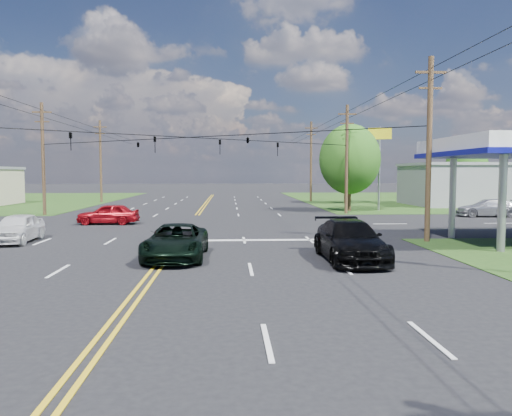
{
  "coord_description": "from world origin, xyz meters",
  "views": [
    {
      "loc": [
        2.71,
        -22.26,
        3.57
      ],
      "look_at": [
        4.24,
        6.0,
        1.59
      ],
      "focal_mm": 35.0,
      "sensor_mm": 36.0,
      "label": 1
    }
  ],
  "objects": [
    {
      "name": "pole_right_far",
      "position": [
        13.0,
        40.0,
        5.17
      ],
      "size": [
        1.6,
        0.28,
        10.0
      ],
      "color": "#3C2E19",
      "rests_on": "ground"
    },
    {
      "name": "sedan_red",
      "position": [
        -5.75,
        13.0,
        0.72
      ],
      "size": [
        4.25,
        1.76,
        1.44
      ],
      "primitive_type": "imported",
      "rotation": [
        0.0,
        0.0,
        -1.59
      ],
      "color": "maroon",
      "rests_on": "ground"
    },
    {
      "name": "power_lines",
      "position": [
        0.0,
        10.0,
        8.6
      ],
      "size": [
        26.04,
        100.0,
        0.64
      ],
      "color": "black",
      "rests_on": "ground"
    },
    {
      "name": "pickup_white",
      "position": [
        -8.24,
        4.0,
        0.75
      ],
      "size": [
        1.96,
        4.46,
        1.49
      ],
      "primitive_type": "imported",
      "rotation": [
        0.0,
        0.0,
        0.04
      ],
      "color": "silver",
      "rests_on": "ground"
    },
    {
      "name": "ground",
      "position": [
        0.0,
        12.0,
        0.0
      ],
      "size": [
        280.0,
        280.0,
        0.0
      ],
      "primitive_type": "plane",
      "color": "black",
      "rests_on": "ground"
    },
    {
      "name": "suv_black",
      "position": [
        7.64,
        -2.27,
        0.82
      ],
      "size": [
        2.32,
        5.65,
        1.64
      ],
      "primitive_type": "imported",
      "rotation": [
        0.0,
        0.0,
        0.01
      ],
      "color": "black",
      "rests_on": "ground"
    },
    {
      "name": "grass_ne",
      "position": [
        35.0,
        44.0,
        0.0
      ],
      "size": [
        46.0,
        48.0,
        0.03
      ],
      "primitive_type": "cube",
      "color": "#204215",
      "rests_on": "ground"
    },
    {
      "name": "sedan_far",
      "position": [
        23.97,
        17.5,
        0.73
      ],
      "size": [
        5.18,
        2.51,
        1.45
      ],
      "primitive_type": "imported",
      "rotation": [
        0.0,
        0.0,
        -1.67
      ],
      "color": "#ACACB1",
      "rests_on": "ground"
    },
    {
      "name": "pole_ne",
      "position": [
        13.0,
        21.0,
        4.92
      ],
      "size": [
        1.6,
        0.28,
        9.5
      ],
      "color": "#3C2E19",
      "rests_on": "ground"
    },
    {
      "name": "pole_se",
      "position": [
        13.0,
        3.0,
        4.92
      ],
      "size": [
        1.6,
        0.28,
        9.5
      ],
      "color": "#3C2E19",
      "rests_on": "ground"
    },
    {
      "name": "tree_right_b",
      "position": [
        16.5,
        36.0,
        4.22
      ],
      "size": [
        4.94,
        4.94,
        7.09
      ],
      "color": "#3C2E19",
      "rests_on": "ground"
    },
    {
      "name": "pole_left_far",
      "position": [
        -13.0,
        40.0,
        5.17
      ],
      "size": [
        1.6,
        0.28,
        10.0
      ],
      "color": "#3C2E19",
      "rests_on": "ground"
    },
    {
      "name": "tree_right_a",
      "position": [
        14.0,
        24.0,
        4.87
      ],
      "size": [
        5.7,
        5.7,
        8.18
      ],
      "color": "#3C2E19",
      "rests_on": "ground"
    },
    {
      "name": "pickup_dkgreen",
      "position": [
        0.5,
        -1.55,
        0.73
      ],
      "size": [
        2.51,
        5.27,
        1.45
      ],
      "primitive_type": "imported",
      "rotation": [
        0.0,
        0.0,
        -0.02
      ],
      "color": "black",
      "rests_on": "ground"
    },
    {
      "name": "tree_far_r",
      "position": [
        34.0,
        42.0,
        4.54
      ],
      "size": [
        5.32,
        5.32,
        7.63
      ],
      "color": "#3C2E19",
      "rests_on": "ground"
    },
    {
      "name": "retail_ne",
      "position": [
        30.0,
        32.0,
        2.2
      ],
      "size": [
        14.0,
        10.0,
        4.4
      ],
      "primitive_type": "cube",
      "color": "gray",
      "rests_on": "ground"
    },
    {
      "name": "polesign_ne",
      "position": [
        17.0,
        24.58,
        6.15
      ],
      "size": [
        2.12,
        1.03,
        7.92
      ],
      "color": "#A5A5AA",
      "rests_on": "ground"
    },
    {
      "name": "pole_nw",
      "position": [
        -13.0,
        21.0,
        4.92
      ],
      "size": [
        1.6,
        0.28,
        9.5
      ],
      "color": "#3C2E19",
      "rests_on": "ground"
    },
    {
      "name": "stop_bar",
      "position": [
        5.0,
        4.0,
        0.0
      ],
      "size": [
        10.0,
        0.5,
        0.02
      ],
      "primitive_type": "cube",
      "color": "silver",
      "rests_on": "ground"
    },
    {
      "name": "span_wire_signals",
      "position": [
        0.0,
        12.0,
        6.0
      ],
      "size": [
        26.0,
        18.0,
        1.13
      ],
      "color": "black",
      "rests_on": "ground"
    }
  ]
}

